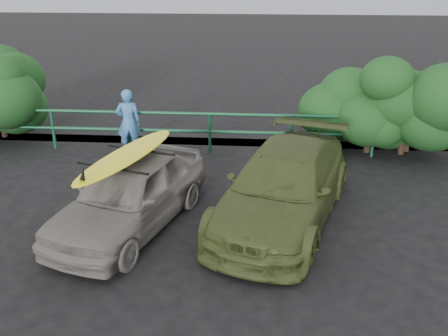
{
  "coord_description": "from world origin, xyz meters",
  "views": [
    {
      "loc": [
        2.22,
        -6.7,
        4.48
      ],
      "look_at": [
        1.6,
        1.67,
        0.97
      ],
      "focal_mm": 40.0,
      "sensor_mm": 36.0,
      "label": 1
    }
  ],
  "objects_px": {
    "guardrail": "(170,132)",
    "sedan": "(130,194)",
    "man": "(128,122)",
    "olive_vehicle": "(284,186)",
    "surfboard": "(127,155)"
  },
  "relations": [
    {
      "from": "sedan",
      "to": "surfboard",
      "type": "height_order",
      "value": "surfboard"
    },
    {
      "from": "sedan",
      "to": "man",
      "type": "relative_size",
      "value": 2.32
    },
    {
      "from": "olive_vehicle",
      "to": "surfboard",
      "type": "bearing_deg",
      "value": -152.17
    },
    {
      "from": "surfboard",
      "to": "guardrail",
      "type": "bearing_deg",
      "value": 107.39
    },
    {
      "from": "guardrail",
      "to": "man",
      "type": "distance_m",
      "value": 1.04
    },
    {
      "from": "guardrail",
      "to": "surfboard",
      "type": "xyz_separation_m",
      "value": [
        -0.04,
        -3.86,
        0.87
      ]
    },
    {
      "from": "sedan",
      "to": "guardrail",
      "type": "bearing_deg",
      "value": 107.39
    },
    {
      "from": "man",
      "to": "surfboard",
      "type": "distance_m",
      "value": 3.78
    },
    {
      "from": "guardrail",
      "to": "olive_vehicle",
      "type": "distance_m",
      "value": 4.31
    },
    {
      "from": "olive_vehicle",
      "to": "surfboard",
      "type": "xyz_separation_m",
      "value": [
        -2.73,
        -0.5,
        0.72
      ]
    },
    {
      "from": "sedan",
      "to": "olive_vehicle",
      "type": "relative_size",
      "value": 0.83
    },
    {
      "from": "olive_vehicle",
      "to": "man",
      "type": "bearing_deg",
      "value": 157.05
    },
    {
      "from": "guardrail",
      "to": "olive_vehicle",
      "type": "xyz_separation_m",
      "value": [
        2.7,
        -3.36,
        0.14
      ]
    },
    {
      "from": "sedan",
      "to": "surfboard",
      "type": "bearing_deg",
      "value": 121.95
    },
    {
      "from": "guardrail",
      "to": "sedan",
      "type": "distance_m",
      "value": 3.86
    }
  ]
}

